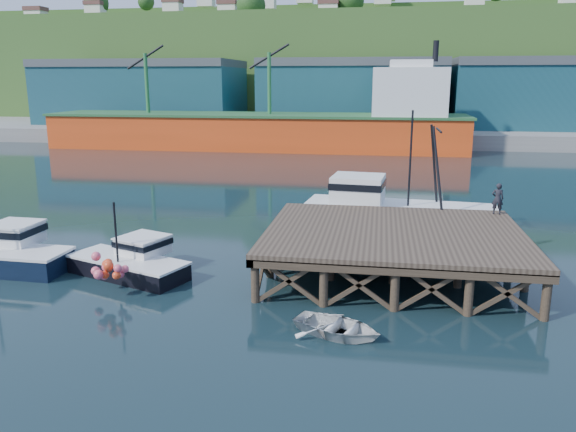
% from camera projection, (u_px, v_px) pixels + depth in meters
% --- Properties ---
extents(ground, '(300.00, 300.00, 0.00)m').
position_uv_depth(ground, '(280.00, 266.00, 27.93)').
color(ground, black).
rests_on(ground, ground).
extents(wharf, '(12.00, 10.00, 2.62)m').
position_uv_depth(wharf, '(394.00, 234.00, 26.42)').
color(wharf, brown).
rests_on(wharf, ground).
extents(far_quay, '(160.00, 40.00, 2.00)m').
position_uv_depth(far_quay, '(353.00, 129.00, 94.81)').
color(far_quay, gray).
rests_on(far_quay, ground).
extents(warehouse_left, '(32.00, 16.00, 9.00)m').
position_uv_depth(warehouse_left, '(143.00, 95.00, 94.25)').
color(warehouse_left, '#1B4E5B').
rests_on(warehouse_left, far_quay).
extents(warehouse_mid, '(28.00, 16.00, 9.00)m').
position_uv_depth(warehouse_mid, '(352.00, 96.00, 88.71)').
color(warehouse_mid, '#1B4E5B').
rests_on(warehouse_mid, far_quay).
extents(warehouse_right, '(30.00, 16.00, 9.00)m').
position_uv_depth(warehouse_right, '(553.00, 97.00, 83.97)').
color(warehouse_right, '#1B4E5B').
rests_on(warehouse_right, far_quay).
extents(cargo_ship, '(55.50, 10.00, 13.75)m').
position_uv_depth(cargo_ship, '(281.00, 124.00, 74.51)').
color(cargo_ship, '#EF4916').
rests_on(cargo_ship, ground).
extents(hillside, '(220.00, 50.00, 22.00)m').
position_uv_depth(hillside, '(361.00, 71.00, 121.21)').
color(hillside, '#2D511E').
rests_on(hillside, ground).
extents(boat_navy, '(6.67, 3.61, 4.12)m').
position_uv_depth(boat_navy, '(5.00, 252.00, 27.38)').
color(boat_navy, black).
rests_on(boat_navy, ground).
extents(boat_black, '(6.37, 5.29, 3.70)m').
position_uv_depth(boat_black, '(132.00, 261.00, 26.55)').
color(boat_black, black).
rests_on(boat_black, ground).
extents(trawler, '(11.38, 5.07, 7.38)m').
position_uv_depth(trawler, '(395.00, 211.00, 32.90)').
color(trawler, beige).
rests_on(trawler, ground).
extents(dinghy, '(3.92, 3.39, 0.68)m').
position_uv_depth(dinghy, '(337.00, 327.00, 20.29)').
color(dinghy, silver).
rests_on(dinghy, ground).
extents(dockworker, '(0.64, 0.46, 1.66)m').
position_uv_depth(dockworker, '(498.00, 199.00, 29.46)').
color(dockworker, black).
rests_on(dockworker, wharf).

